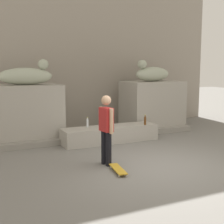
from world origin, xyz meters
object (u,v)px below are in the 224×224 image
statue_reclining_left (26,76)px  bottle_brown (145,121)px  statue_reclining_right (152,74)px  bottle_clear (87,123)px  skateboard (118,169)px  skater (106,127)px

statue_reclining_left → bottle_brown: bearing=-12.2°
statue_reclining_right → bottle_clear: size_ratio=5.43×
bottle_clear → bottle_brown: bearing=-13.6°
bottle_clear → skateboard: bearing=-98.0°
statue_reclining_left → statue_reclining_right: 4.49m
skateboard → bottle_brown: size_ratio=2.60×
statue_reclining_right → skateboard: (-3.31, -3.83, -1.98)m
statue_reclining_left → bottle_brown: 3.91m
skater → bottle_clear: bearing=162.4°
bottle_brown → bottle_clear: 1.83m
bottle_brown → statue_reclining_right: bearing=51.3°
statue_reclining_left → bottle_brown: size_ratio=5.30×
skateboard → bottle_brown: (2.17, 2.41, 0.55)m
statue_reclining_right → skateboard: statue_reclining_right is taller
statue_reclining_right → skater: (-3.33, -3.24, -1.12)m
skater → bottle_brown: size_ratio=5.28×
statue_reclining_left → bottle_clear: bearing=-21.5°
statue_reclining_right → skateboard: 5.44m
skateboard → bottle_clear: size_ratio=2.64×
statue_reclining_left → statue_reclining_right: same height
skater → skateboard: size_ratio=2.03×
statue_reclining_right → skater: bearing=30.0°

